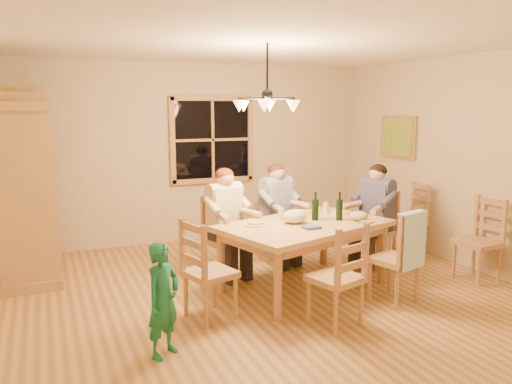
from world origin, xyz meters
name	(u,v)px	position (x,y,z in m)	size (l,w,h in m)	color
floor	(266,290)	(0.00, 0.00, 0.00)	(5.50, 5.50, 0.00)	olive
ceiling	(267,43)	(0.00, 0.00, 2.70)	(5.50, 5.00, 0.02)	white
wall_back	(199,153)	(0.00, 2.50, 1.35)	(5.50, 0.02, 2.70)	tan
wall_right	(459,161)	(2.75, 0.00, 1.35)	(0.02, 5.00, 2.70)	tan
window	(212,140)	(0.20, 2.47, 1.55)	(1.30, 0.06, 1.30)	black
painting	(398,137)	(2.71, 1.20, 1.60)	(0.06, 0.78, 0.64)	olive
chandelier	(267,104)	(0.00, 0.00, 2.08)	(0.77, 0.68, 0.71)	black
armoire	(27,191)	(-2.42, 1.60, 1.06)	(0.66, 1.40, 2.30)	olive
dining_table	(305,232)	(0.43, -0.09, 0.66)	(2.09, 1.60, 0.76)	tan
chair_far_left	(226,253)	(-0.26, 0.62, 0.30)	(0.54, 0.53, 0.99)	#A67A49
chair_far_right	(276,241)	(0.53, 0.85, 0.30)	(0.54, 0.53, 0.99)	#A67A49
chair_near_left	(335,294)	(0.23, -1.06, 0.30)	(0.54, 0.53, 0.99)	#A67A49
chair_near_right	(394,273)	(1.12, -0.80, 0.30)	(0.54, 0.53, 0.99)	#A67A49
chair_end_left	(210,288)	(-0.81, -0.45, 0.30)	(0.53, 0.54, 0.99)	#A67A49
chair_end_right	(375,243)	(1.66, 0.27, 0.30)	(0.53, 0.54, 0.99)	#A67A49
adult_woman	(225,209)	(-0.26, 0.62, 0.84)	(0.48, 0.51, 0.87)	beige
adult_plaid_man	(277,201)	(0.53, 0.85, 0.84)	(0.48, 0.51, 0.87)	#314A88
adult_slate_man	(376,202)	(1.66, 0.27, 0.84)	(0.51, 0.48, 0.87)	#3F4265
towel	(411,240)	(1.17, -0.98, 0.70)	(0.38, 0.10, 0.58)	#B3DDF2
wine_bottle_a	(315,206)	(0.60, -0.01, 0.93)	(0.08, 0.08, 0.33)	black
wine_bottle_b	(339,206)	(0.86, -0.12, 0.93)	(0.08, 0.08, 0.33)	black
plate_woman	(255,224)	(-0.12, 0.04, 0.77)	(0.26, 0.26, 0.02)	white
plate_plaid	(306,213)	(0.67, 0.33, 0.77)	(0.26, 0.26, 0.02)	white
plate_slate	(341,214)	(1.05, 0.14, 0.77)	(0.26, 0.26, 0.02)	white
wine_glass_a	(281,214)	(0.24, 0.13, 0.83)	(0.06, 0.06, 0.14)	silver
wine_glass_b	(326,208)	(0.91, 0.26, 0.83)	(0.06, 0.06, 0.14)	silver
cap	(359,216)	(1.06, -0.23, 0.82)	(0.20, 0.20, 0.11)	tan
napkin	(311,227)	(0.37, -0.35, 0.78)	(0.18, 0.14, 0.03)	#485B84
cloth_bundle	(295,216)	(0.32, -0.05, 0.84)	(0.28, 0.22, 0.15)	beige
child	(163,300)	(-1.39, -1.02, 0.48)	(0.35, 0.23, 0.96)	#186E52
chair_spare_front	(477,255)	(2.45, -0.66, 0.30)	(0.44, 0.46, 0.99)	#A67A49
chair_spare_back	(407,232)	(2.45, 0.59, 0.30)	(0.49, 0.51, 0.99)	#A67A49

